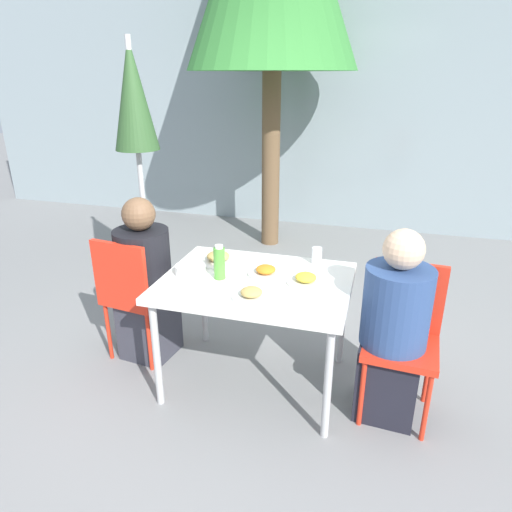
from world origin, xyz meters
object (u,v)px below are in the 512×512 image
object	(u,v)px
chair_left	(132,289)
person_right	(393,333)
person_left	(146,285)
closed_umbrella	(135,111)
salad_bowl	(190,270)
drinking_cup	(317,256)
chair_right	(403,328)
bottle	(219,263)

from	to	relation	value
chair_left	person_right	world-z (taller)	person_right
person_left	person_right	world-z (taller)	person_left
closed_umbrella	salad_bowl	distance (m)	1.52
drinking_cup	closed_umbrella	bearing A→B (deg)	159.75
chair_left	chair_right	distance (m)	1.73
person_right	salad_bowl	xyz separation A→B (m)	(-1.22, 0.03, 0.23)
chair_right	bottle	bearing A→B (deg)	7.44
chair_left	drinking_cup	size ratio (longest dim) A/B	8.28
chair_left	closed_umbrella	world-z (taller)	closed_umbrella
closed_umbrella	bottle	world-z (taller)	closed_umbrella
person_right	drinking_cup	size ratio (longest dim) A/B	10.56
chair_right	salad_bowl	distance (m)	1.29
person_right	drinking_cup	xyz separation A→B (m)	(-0.50, 0.41, 0.25)
closed_umbrella	drinking_cup	distance (m)	1.84
closed_umbrella	chair_left	bearing A→B (deg)	-67.18
person_left	drinking_cup	world-z (taller)	person_left
person_right	closed_umbrella	bearing A→B (deg)	-21.05
person_right	person_left	bearing A→B (deg)	-1.50
person_right	bottle	xyz separation A→B (m)	(-1.02, 0.02, 0.30)
person_right	bottle	world-z (taller)	person_right
bottle	drinking_cup	distance (m)	0.65
drinking_cup	salad_bowl	distance (m)	0.81
bottle	salad_bowl	distance (m)	0.21
closed_umbrella	salad_bowl	world-z (taller)	closed_umbrella
bottle	person_right	bearing A→B (deg)	-1.11
person_left	bottle	distance (m)	0.68
person_left	closed_umbrella	world-z (taller)	closed_umbrella
person_right	salad_bowl	size ratio (longest dim) A/B	6.16
chair_right	person_right	xyz separation A→B (m)	(-0.06, -0.08, 0.00)
closed_umbrella	drinking_cup	size ratio (longest dim) A/B	19.87
closed_umbrella	salad_bowl	size ratio (longest dim) A/B	11.59
drinking_cup	chair_right	bearing A→B (deg)	-30.75
closed_umbrella	person_right	bearing A→B (deg)	-25.52
chair_right	drinking_cup	distance (m)	0.70
person_left	salad_bowl	world-z (taller)	person_left
chair_right	closed_umbrella	xyz separation A→B (m)	(-2.10, 0.90, 1.07)
bottle	salad_bowl	bearing A→B (deg)	177.03
person_left	salad_bowl	bearing A→B (deg)	-11.66
salad_bowl	person_left	bearing A→B (deg)	160.88
bottle	drinking_cup	xyz separation A→B (m)	(0.52, 0.39, -0.05)
person_left	bottle	xyz separation A→B (m)	(0.60, -0.15, 0.29)
chair_left	chair_right	xyz separation A→B (m)	(1.73, -0.02, 0.00)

